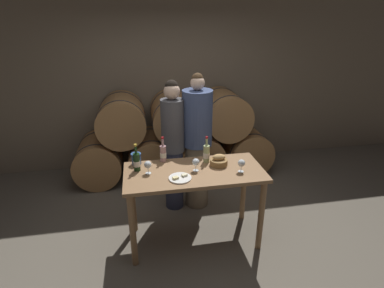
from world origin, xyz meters
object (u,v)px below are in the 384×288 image
Objects in this scene: tasting_table at (194,182)px; wine_bottle_white at (206,153)px; person_right at (197,143)px; wine_bottle_rose at (163,153)px; wine_glass_center at (241,163)px; wine_glass_left at (196,162)px; person_left at (173,145)px; blue_crock at (136,158)px; wine_bottle_red at (137,162)px; wine_glass_far_left at (148,165)px; cheese_plate at (180,178)px; bread_basket at (219,161)px.

wine_bottle_white reaches higher than tasting_table.
wine_bottle_white is (0.00, -0.52, 0.09)m from person_right.
wine_glass_center is at bearing -27.45° from wine_bottle_rose.
wine_bottle_white is at bearing 50.06° from wine_glass_left.
person_right reaches higher than wine_glass_center.
blue_crock is at bearing -137.00° from person_left.
wine_bottle_white is at bearing -59.15° from person_left.
wine_glass_far_left is at bearing -38.80° from wine_bottle_red.
person_right is 0.87m from wine_glass_center.
cheese_plate is (0.42, -0.42, -0.06)m from blue_crock.
wine_glass_far_left is at bearing -124.27° from wine_bottle_rose.
person_right is at bearing -0.05° from person_left.
blue_crock reaches higher than tasting_table.
person_right is at bearing 41.03° from wine_bottle_rose.
tasting_table is 11.72× the size of blue_crock.
wine_bottle_red reaches higher than wine_glass_left.
bread_basket is 0.51m from cheese_plate.
person_right is at bearing 46.03° from wine_glass_far_left.
wine_glass_left is at bearing 36.95° from cheese_plate.
wine_bottle_red is 2.39× the size of blue_crock.
wine_glass_left is (0.61, -0.27, 0.03)m from blue_crock.
bread_basket is (0.42, -0.62, 0.04)m from person_left.
wine_glass_left is at bearing -11.05° from wine_bottle_red.
wine_bottle_red is 0.99× the size of wine_bottle_white.
wine_bottle_red is at bearing 148.14° from cheese_plate.
blue_crock is 0.91× the size of wine_glass_far_left.
wine_bottle_red is at bearing 177.63° from bread_basket.
person_left is 13.69× the size of blue_crock.
wine_glass_far_left is (0.12, -0.25, 0.03)m from blue_crock.
blue_crock is (-0.01, 0.16, -0.03)m from wine_bottle_red.
wine_glass_far_left is (-0.48, 0.03, 0.23)m from tasting_table.
bread_basket reaches higher than tasting_table.
bread_basket is at bearing 16.91° from wine_glass_left.
wine_bottle_white is at bearing 137.60° from bread_basket.
wine_glass_center reaches higher than tasting_table.
person_left is 8.88× the size of bread_basket.
tasting_table is 0.35m from wine_bottle_white.
tasting_table is 6.39× the size of cheese_plate.
person_left is 0.63m from blue_crock.
cheese_plate is 0.25m from wine_glass_left.
cheese_plate is at bearing -112.10° from person_right.
wine_bottle_red is at bearing 168.03° from wine_glass_center.
person_right is 12.90× the size of wine_glass_center.
wine_bottle_white is 0.42m from wine_glass_center.
wine_bottle_rose is 2.09× the size of wine_glass_far_left.
wine_bottle_red is at bearing -142.51° from person_right.
person_right is 0.91m from cheese_plate.
wine_bottle_white reaches higher than wine_glass_center.
person_right reaches higher than bread_basket.
person_right reaches higher than tasting_table.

